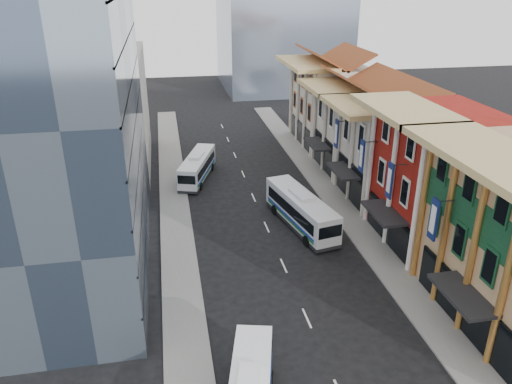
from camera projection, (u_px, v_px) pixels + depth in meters
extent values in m
cube|color=slate|center=(351.00, 219.00, 49.07)|extent=(3.00, 90.00, 0.15)
cube|color=slate|center=(177.00, 234.00, 46.22)|extent=(3.00, 90.00, 0.15)
cube|color=maroon|center=(437.00, 178.00, 43.11)|extent=(8.00, 10.00, 12.00)
cube|color=beige|center=(389.00, 153.00, 52.07)|extent=(8.00, 9.00, 10.00)
cube|color=beige|center=(358.00, 129.00, 60.17)|extent=(8.00, 9.00, 10.00)
cube|color=beige|center=(330.00, 105.00, 69.42)|extent=(8.00, 12.00, 11.00)
cube|color=#44546C|center=(47.00, 83.00, 36.09)|extent=(12.00, 26.00, 30.00)
cube|color=gray|center=(104.00, 111.00, 60.18)|extent=(10.00, 18.00, 14.00)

